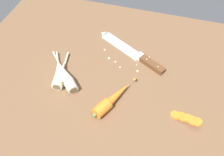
% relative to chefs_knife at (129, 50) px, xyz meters
% --- Properties ---
extents(ground_plane, '(1.20, 0.90, 0.04)m').
position_rel_chefs_knife_xyz_m(ground_plane, '(-0.02, -0.15, -0.03)').
color(ground_plane, brown).
extents(chefs_knife, '(0.32, 0.20, 0.04)m').
position_rel_chefs_knife_xyz_m(chefs_knife, '(0.00, 0.00, 0.00)').
color(chefs_knife, silver).
rests_on(chefs_knife, ground_plane).
extents(whole_carrot, '(0.12, 0.20, 0.04)m').
position_rel_chefs_knife_xyz_m(whole_carrot, '(0.00, -0.27, 0.01)').
color(whole_carrot, orange).
rests_on(whole_carrot, ground_plane).
extents(parsnip_front, '(0.06, 0.18, 0.04)m').
position_rel_chefs_knife_xyz_m(parsnip_front, '(-0.21, -0.21, 0.01)').
color(parsnip_front, beige).
rests_on(parsnip_front, ground_plane).
extents(parsnip_mid_left, '(0.11, 0.17, 0.04)m').
position_rel_chefs_knife_xyz_m(parsnip_mid_left, '(-0.22, -0.20, 0.01)').
color(parsnip_mid_left, beige).
rests_on(parsnip_mid_left, ground_plane).
extents(parsnip_mid_right, '(0.17, 0.18, 0.04)m').
position_rel_chefs_knife_xyz_m(parsnip_mid_right, '(-0.19, -0.21, 0.01)').
color(parsnip_mid_right, beige).
rests_on(parsnip_mid_right, ground_plane).
extents(carrot_slice_stack, '(0.10, 0.05, 0.04)m').
position_rel_chefs_knife_xyz_m(carrot_slice_stack, '(0.26, -0.26, 0.01)').
color(carrot_slice_stack, orange).
rests_on(carrot_slice_stack, ground_plane).
extents(mince_crumbs, '(0.20, 0.09, 0.01)m').
position_rel_chefs_knife_xyz_m(mince_crumbs, '(-0.01, -0.06, -0.00)').
color(mince_crumbs, beige).
rests_on(mince_crumbs, ground_plane).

